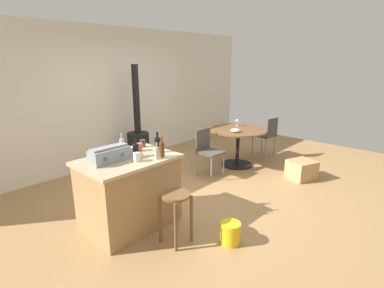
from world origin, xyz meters
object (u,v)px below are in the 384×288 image
object	(u,v)px
wooden_stool	(176,206)
cup_0	(137,157)
bottle_1	(158,144)
cup_3	(130,151)
bottle_0	(162,149)
bottle_2	(157,153)
bottle_4	(136,150)
cup_2	(143,143)
folding_chair_far	(267,134)
cardboard_box	(301,170)
folding_chair_near	(208,149)
bottle_3	(122,145)
plastic_bucket	(230,233)
wine_glass	(237,121)
kitchen_island	(130,192)
wood_stove	(138,141)
cup_1	(139,147)
dining_table	(238,138)
toolbox	(109,154)
serving_bowl	(235,130)

from	to	relation	value
wooden_stool	cup_0	world-z (taller)	cup_0
bottle_1	cup_3	bearing A→B (deg)	147.09
bottle_0	bottle_2	distance (m)	0.10
bottle_2	bottle_0	bearing A→B (deg)	7.82
bottle_4	cup_3	xyz separation A→B (m)	(0.01, 0.13, -0.04)
cup_2	cup_3	distance (m)	0.35
folding_chair_far	cardboard_box	xyz separation A→B (m)	(-0.67, -1.09, -0.36)
bottle_4	folding_chair_near	bearing A→B (deg)	11.93
bottle_3	cardboard_box	world-z (taller)	bottle_3
bottle_0	bottle_2	world-z (taller)	bottle_0
cup_2	plastic_bucket	xyz separation A→B (m)	(0.10, -1.44, -0.83)
wine_glass	plastic_bucket	world-z (taller)	wine_glass
kitchen_island	bottle_4	distance (m)	0.55
bottle_4	wine_glass	distance (m)	2.98
bottle_1	wood_stove	bearing A→B (deg)	59.49
bottle_0	cup_2	xyz separation A→B (m)	(0.11, 0.52, -0.05)
folding_chair_near	plastic_bucket	world-z (taller)	folding_chair_near
folding_chair_far	bottle_2	size ratio (longest dim) A/B	4.37
cup_1	kitchen_island	bearing A→B (deg)	-154.39
dining_table	bottle_1	bearing A→B (deg)	-171.44
folding_chair_near	wood_stove	size ratio (longest dim) A/B	0.43
toolbox	bottle_3	size ratio (longest dim) A/B	1.85
wood_stove	serving_bowl	xyz separation A→B (m)	(1.03, -1.65, 0.30)
folding_chair_near	serving_bowl	distance (m)	0.67
kitchen_island	bottle_2	world-z (taller)	bottle_2
bottle_4	cup_2	distance (m)	0.43
wine_glass	plastic_bucket	size ratio (longest dim) A/B	0.55
wood_stove	cup_3	size ratio (longest dim) A/B	15.90
cup_0	wine_glass	xyz separation A→B (m)	(3.03, 0.64, -0.11)
bottle_3	serving_bowl	xyz separation A→B (m)	(2.48, -0.06, -0.22)
folding_chair_near	bottle_4	size ratio (longest dim) A/B	3.80
wood_stove	cup_2	size ratio (longest dim) A/B	17.93
bottle_2	bottle_3	world-z (taller)	bottle_3
bottle_4	cup_2	size ratio (longest dim) A/B	2.04
kitchen_island	serving_bowl	size ratio (longest dim) A/B	6.52
wooden_stool	cup_1	world-z (taller)	cup_1
wine_glass	cup_2	bearing A→B (deg)	-175.47
wooden_stool	cup_3	world-z (taller)	cup_3
wood_stove	cardboard_box	size ratio (longest dim) A/B	4.59
dining_table	bottle_2	bearing A→B (deg)	-167.83
dining_table	folding_chair_far	xyz separation A→B (m)	(0.86, -0.17, -0.05)
cup_0	dining_table	bearing A→B (deg)	9.20
bottle_0	plastic_bucket	size ratio (longest dim) A/B	0.99
wooden_stool	bottle_0	bearing A→B (deg)	65.28
bottle_0	folding_chair_near	bearing A→B (deg)	21.01
cup_0	cup_1	world-z (taller)	cup_0
bottle_3	cup_0	world-z (taller)	bottle_3
folding_chair_far	cup_3	distance (m)	3.59
bottle_1	cup_1	distance (m)	0.27
bottle_1	bottle_4	xyz separation A→B (m)	(-0.30, 0.06, -0.02)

